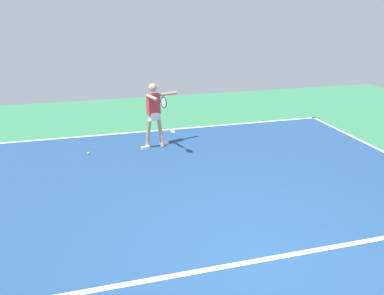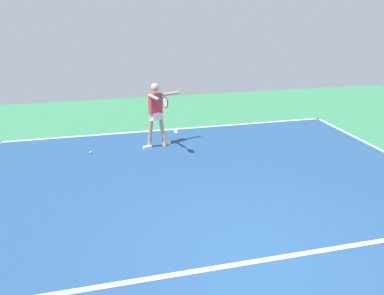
% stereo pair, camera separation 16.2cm
% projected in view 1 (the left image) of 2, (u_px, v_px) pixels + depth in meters
% --- Properties ---
extents(ground_plane, '(22.82, 22.82, 0.00)m').
position_uv_depth(ground_plane, '(258.00, 255.00, 5.77)').
color(ground_plane, '#388456').
extents(court_surface, '(10.45, 13.38, 0.00)m').
position_uv_depth(court_surface, '(258.00, 255.00, 5.77)').
color(court_surface, navy).
rests_on(court_surface, ground_plane).
extents(court_line_baseline_near, '(10.45, 0.10, 0.01)m').
position_uv_depth(court_line_baseline_near, '(171.00, 129.00, 11.77)').
color(court_line_baseline_near, white).
rests_on(court_line_baseline_near, ground_plane).
extents(court_line_service, '(7.84, 0.10, 0.01)m').
position_uv_depth(court_line_service, '(261.00, 260.00, 5.66)').
color(court_line_service, white).
rests_on(court_line_service, ground_plane).
extents(court_line_centre_mark, '(0.10, 0.30, 0.01)m').
position_uv_depth(court_line_centre_mark, '(173.00, 131.00, 11.58)').
color(court_line_centre_mark, white).
rests_on(court_line_centre_mark, ground_plane).
extents(tennis_player, '(1.11, 1.32, 1.81)m').
position_uv_depth(tennis_player, '(154.00, 111.00, 9.90)').
color(tennis_player, tan).
rests_on(tennis_player, ground_plane).
extents(tennis_ball_centre_court, '(0.07, 0.07, 0.07)m').
position_uv_depth(tennis_ball_centre_court, '(89.00, 153.00, 9.75)').
color(tennis_ball_centre_court, '#C6E53D').
rests_on(tennis_ball_centre_court, ground_plane).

